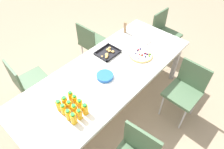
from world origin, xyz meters
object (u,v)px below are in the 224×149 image
(juice_bottle_9, at_px, (59,106))
(juice_bottle_11, at_px, (71,97))
(juice_bottle_2, at_px, (85,109))
(plate_stack, at_px, (105,76))
(chair_far_right, at_px, (92,42))
(juice_bottle_7, at_px, (69,106))
(chair_near_right, at_px, (186,88))
(juice_bottle_6, at_px, (64,109))
(cardboard_tube, at_px, (125,27))
(napkin_stack, at_px, (145,41))
(juice_bottle_8, at_px, (75,100))
(juice_bottle_4, at_px, (74,110))
(snack_tray, at_px, (108,53))
(juice_bottle_0, at_px, (74,119))
(juice_bottle_1, at_px, (79,114))
(juice_bottle_3, at_px, (68,115))
(juice_bottle_10, at_px, (65,102))
(chair_end, at_px, (164,31))
(party_table, at_px, (108,75))
(chair_far_left, at_px, (27,81))
(fruit_pizza, at_px, (141,55))

(juice_bottle_9, height_order, juice_bottle_11, juice_bottle_11)
(juice_bottle_2, height_order, plate_stack, juice_bottle_2)
(chair_far_right, xyz_separation_m, juice_bottle_7, (-1.16, -0.90, 0.29))
(chair_near_right, distance_m, juice_bottle_11, 1.45)
(juice_bottle_6, distance_m, cardboard_tube, 1.60)
(chair_near_right, relative_size, napkin_stack, 5.53)
(juice_bottle_8, bearing_deg, juice_bottle_4, -133.29)
(juice_bottle_4, height_order, juice_bottle_7, juice_bottle_4)
(juice_bottle_8, height_order, snack_tray, juice_bottle_8)
(juice_bottle_4, bearing_deg, juice_bottle_6, 129.88)
(cardboard_tube, bearing_deg, juice_bottle_0, -158.00)
(juice_bottle_1, xyz_separation_m, juice_bottle_3, (-0.07, 0.07, 0.00))
(juice_bottle_3, xyz_separation_m, juice_bottle_10, (0.08, 0.15, -0.00))
(chair_end, height_order, napkin_stack, chair_end)
(chair_far_right, xyz_separation_m, napkin_stack, (0.31, -0.79, 0.24))
(party_table, relative_size, chair_near_right, 2.93)
(chair_end, xyz_separation_m, juice_bottle_11, (-2.13, -0.12, 0.30))
(juice_bottle_3, relative_size, plate_stack, 0.69)
(juice_bottle_8, height_order, juice_bottle_11, juice_bottle_8)
(juice_bottle_11, bearing_deg, juice_bottle_9, 178.83)
(juice_bottle_1, distance_m, napkin_stack, 1.51)
(chair_far_left, height_order, cardboard_tube, cardboard_tube)
(juice_bottle_6, bearing_deg, snack_tray, 17.59)
(chair_far_left, relative_size, plate_stack, 4.14)
(snack_tray, bearing_deg, chair_end, -5.43)
(juice_bottle_1, distance_m, cardboard_tube, 1.59)
(chair_far_right, bearing_deg, juice_bottle_0, -49.99)
(juice_bottle_2, bearing_deg, fruit_pizza, 5.88)
(juice_bottle_11, bearing_deg, fruit_pizza, -5.76)
(juice_bottle_4, bearing_deg, juice_bottle_8, 46.71)
(chair_far_right, relative_size, snack_tray, 2.83)
(juice_bottle_8, xyz_separation_m, napkin_stack, (1.40, 0.10, -0.06))
(fruit_pizza, bearing_deg, juice_bottle_8, 177.73)
(fruit_pizza, bearing_deg, juice_bottle_11, 174.24)
(juice_bottle_10, bearing_deg, chair_far_left, 90.75)
(chair_end, xyz_separation_m, juice_bottle_0, (-2.28, -0.34, 0.30))
(juice_bottle_0, xyz_separation_m, juice_bottle_11, (0.15, 0.22, -0.00))
(juice_bottle_1, height_order, juice_bottle_2, juice_bottle_2)
(juice_bottle_8, height_order, juice_bottle_9, juice_bottle_8)
(chair_far_left, height_order, juice_bottle_11, juice_bottle_11)
(juice_bottle_11, relative_size, fruit_pizza, 0.45)
(juice_bottle_8, bearing_deg, juice_bottle_10, 139.04)
(plate_stack, bearing_deg, juice_bottle_1, -160.76)
(juice_bottle_7, relative_size, napkin_stack, 0.88)
(juice_bottle_1, distance_m, snack_tray, 1.03)
(juice_bottle_8, relative_size, cardboard_tube, 0.84)
(chair_end, height_order, juice_bottle_6, juice_bottle_6)
(juice_bottle_10, distance_m, plate_stack, 0.57)
(chair_end, height_order, juice_bottle_8, juice_bottle_8)
(chair_end, distance_m, napkin_stack, 0.77)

